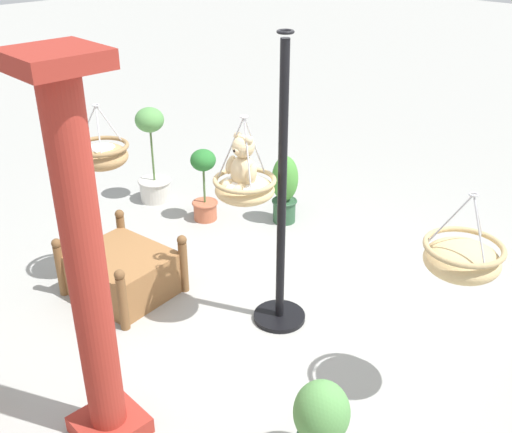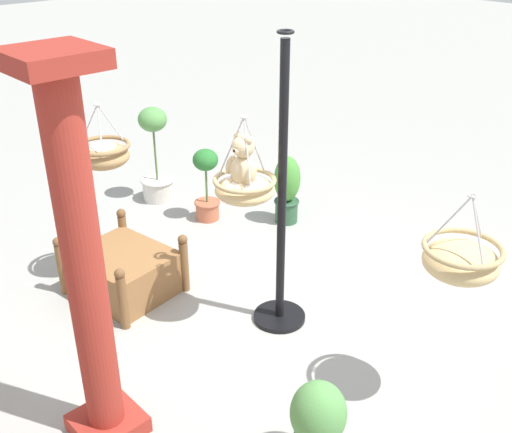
% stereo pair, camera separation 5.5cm
% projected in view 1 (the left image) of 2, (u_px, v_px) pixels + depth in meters
% --- Properties ---
extents(ground_plane, '(40.00, 40.00, 0.00)m').
position_uv_depth(ground_plane, '(263.00, 317.00, 5.17)').
color(ground_plane, '#9E9E99').
extents(display_pole_central, '(0.44, 0.44, 2.40)m').
position_uv_depth(display_pole_central, '(281.00, 243.00, 4.82)').
color(display_pole_central, black).
rests_on(display_pole_central, ground).
extents(hanging_basket_with_teddy, '(0.48, 0.48, 0.67)m').
position_uv_depth(hanging_basket_with_teddy, '(245.00, 188.00, 4.53)').
color(hanging_basket_with_teddy, tan).
extents(teddy_bear, '(0.29, 0.26, 0.43)m').
position_uv_depth(teddy_bear, '(242.00, 166.00, 4.43)').
color(teddy_bear, '#D1B789').
extents(hanging_basket_left_high, '(0.51, 0.51, 0.58)m').
position_uv_depth(hanging_basket_left_high, '(462.00, 258.00, 3.79)').
color(hanging_basket_left_high, tan).
extents(hanging_basket_right_low, '(0.47, 0.47, 0.56)m').
position_uv_depth(hanging_basket_right_low, '(102.00, 155.00, 5.12)').
color(hanging_basket_right_low, '#A37F51').
extents(greenhouse_pillar_left, '(0.44, 0.44, 2.53)m').
position_uv_depth(greenhouse_pillar_left, '(88.00, 279.00, 3.49)').
color(greenhouse_pillar_left, '#9E2D23').
rests_on(greenhouse_pillar_left, ground).
extents(wooden_planter_box, '(1.01, 0.91, 0.57)m').
position_uv_depth(wooden_planter_box, '(123.00, 271.00, 5.41)').
color(wooden_planter_box, olive).
rests_on(wooden_planter_box, ground).
extents(potted_plant_bushy_green, '(0.35, 0.35, 0.64)m').
position_uv_depth(potted_plant_bushy_green, '(321.00, 423.00, 3.66)').
color(potted_plant_bushy_green, '#2D5638').
rests_on(potted_plant_bushy_green, ground).
extents(potted_plant_small_succulent, '(0.40, 0.40, 1.14)m').
position_uv_depth(potted_plant_small_succulent, '(153.00, 160.00, 7.03)').
color(potted_plant_small_succulent, beige).
rests_on(potted_plant_small_succulent, ground).
extents(potted_plant_conical_shrub, '(0.29, 0.29, 0.78)m').
position_uv_depth(potted_plant_conical_shrub, '(285.00, 188.00, 6.58)').
color(potted_plant_conical_shrub, '#2D5638').
rests_on(potted_plant_conical_shrub, ground).
extents(potted_plant_broad_leaf, '(0.29, 0.29, 0.83)m').
position_uv_depth(potted_plant_broad_leaf, '(204.00, 185.00, 6.62)').
color(potted_plant_broad_leaf, '#BC6042').
rests_on(potted_plant_broad_leaf, ground).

